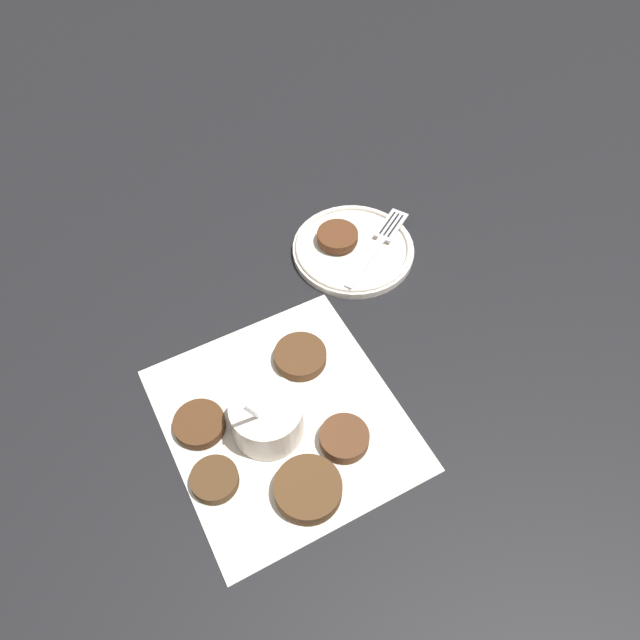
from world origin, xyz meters
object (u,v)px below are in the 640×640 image
at_px(serving_plate, 353,249).
at_px(sauce_bowl, 267,419).
at_px(fork, 381,239).
at_px(fritter_on_plate, 337,236).

bearing_deg(serving_plate, sauce_bowl, 140.49).
xyz_separation_m(sauce_bowl, fork, (0.25, -0.26, -0.01)).
bearing_deg(serving_plate, fritter_on_plate, 47.19).
xyz_separation_m(serving_plate, fork, (-0.01, -0.05, 0.01)).
bearing_deg(sauce_bowl, serving_plate, -39.51).
distance_m(serving_plate, fork, 0.05).
relative_size(fritter_on_plate, fork, 0.43).
height_order(serving_plate, fork, fork).
distance_m(sauce_bowl, fork, 0.36).
xyz_separation_m(sauce_bowl, serving_plate, (0.26, -0.21, -0.02)).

